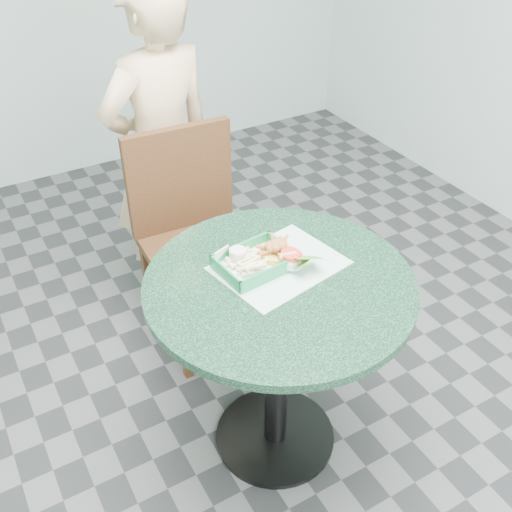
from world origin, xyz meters
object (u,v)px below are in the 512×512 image
cafe_table (278,326)px  dining_chair (194,226)px  food_basket (255,269)px  crab_sandwich (278,254)px  diner_person (162,154)px  sauce_ramekin (239,257)px

cafe_table → dining_chair: 0.74m
food_basket → dining_chair: bearing=83.5°
cafe_table → crab_sandwich: size_ratio=7.52×
diner_person → food_basket: diner_person is taller
cafe_table → diner_person: 1.04m
cafe_table → food_basket: size_ratio=3.68×
cafe_table → sauce_ramekin: bearing=117.5°
dining_chair → sauce_ramekin: size_ratio=16.94×
diner_person → food_basket: size_ratio=6.48×
food_basket → crab_sandwich: 0.09m
cafe_table → food_basket: food_basket is taller
food_basket → sauce_ramekin: size_ratio=4.18×
food_basket → crab_sandwich: bearing=-2.6°
crab_sandwich → sauce_ramekin: bearing=158.4°
food_basket → sauce_ramekin: 0.06m
cafe_table → crab_sandwich: (0.05, 0.09, 0.22)m
food_basket → crab_sandwich: size_ratio=2.04×
dining_chair → food_basket: (-0.07, -0.65, 0.23)m
diner_person → sauce_ramekin: 0.90m
sauce_ramekin → food_basket: bearing=-49.9°
cafe_table → sauce_ramekin: sauce_ramekin is taller
cafe_table → diner_person: (0.04, 1.02, 0.16)m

